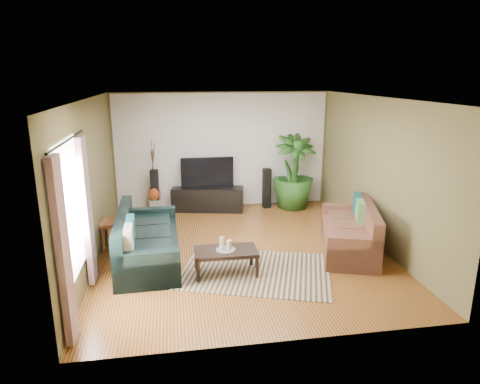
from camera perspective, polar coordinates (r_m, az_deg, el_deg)
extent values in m
plane|color=#9F6A29|center=(7.79, 0.24, -7.86)|extent=(5.50, 5.50, 0.00)
plane|color=white|center=(7.16, 0.26, 12.40)|extent=(5.50, 5.50, 0.00)
plane|color=brown|center=(10.03, -2.36, 5.48)|extent=(5.00, 0.00, 5.00)
plane|color=brown|center=(4.79, 5.72, -5.81)|extent=(5.00, 0.00, 5.00)
plane|color=brown|center=(7.38, -19.26, 1.01)|extent=(0.00, 5.50, 5.50)
plane|color=brown|center=(8.14, 17.89, 2.42)|extent=(0.00, 5.50, 5.50)
plane|color=white|center=(10.02, -2.35, 5.47)|extent=(4.90, 0.00, 4.90)
plane|color=white|center=(5.85, -21.65, -2.36)|extent=(0.00, 1.80, 1.80)
cube|color=gray|center=(5.24, -22.51, -7.43)|extent=(0.08, 0.35, 2.20)
cube|color=gray|center=(6.62, -19.71, -2.45)|extent=(0.08, 0.35, 2.20)
cylinder|color=black|center=(5.65, -22.06, 6.39)|extent=(0.03, 1.90, 0.03)
cube|color=black|center=(7.44, -12.14, -5.82)|extent=(1.03, 2.32, 0.85)
cube|color=brown|center=(7.88, 14.32, -4.74)|extent=(1.41, 2.10, 0.85)
cube|color=tan|center=(7.04, 2.11, -10.47)|extent=(2.77, 2.34, 0.01)
cube|color=black|center=(6.88, -1.89, -9.28)|extent=(1.00, 0.56, 0.41)
cylinder|color=gray|center=(6.80, -1.91, -7.67)|extent=(0.31, 0.31, 0.01)
cylinder|color=beige|center=(6.78, -2.46, -6.78)|extent=(0.06, 0.06, 0.20)
cylinder|color=beige|center=(6.73, -1.53, -7.13)|extent=(0.06, 0.06, 0.15)
cylinder|color=beige|center=(6.83, -1.39, -6.90)|extent=(0.06, 0.06, 0.13)
cube|color=black|center=(9.99, -4.31, -0.93)|extent=(1.71, 0.83, 0.55)
cube|color=black|center=(9.83, -4.39, 2.60)|extent=(1.20, 0.07, 0.71)
cube|color=black|center=(9.90, -11.27, 0.05)|extent=(0.19, 0.21, 1.01)
cube|color=black|center=(10.15, 3.58, 0.51)|extent=(0.19, 0.21, 0.95)
imported|color=#23521B|center=(10.12, 7.18, 2.71)|extent=(1.08, 1.08, 1.74)
cylinder|color=black|center=(10.31, 7.04, -1.34)|extent=(0.32, 0.32, 0.25)
cube|color=gray|center=(10.00, -11.24, -1.86)|extent=(0.39, 0.39, 0.32)
ellipsoid|color=#9B3E1C|center=(9.92, -11.34, -0.19)|extent=(0.29, 0.29, 0.41)
cube|color=brown|center=(8.19, -16.22, -5.39)|extent=(0.53, 0.53, 0.51)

